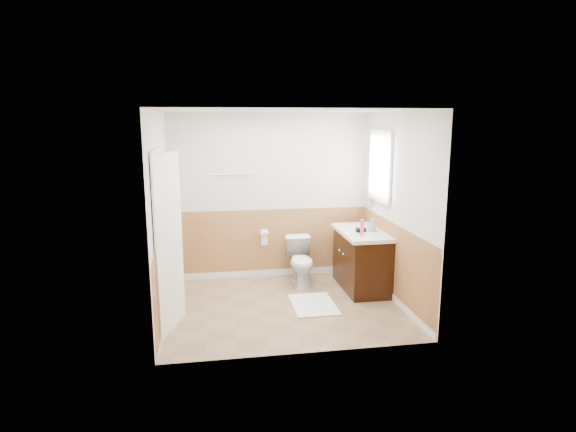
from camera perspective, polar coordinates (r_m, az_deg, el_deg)
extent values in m
plane|color=#8C7051|center=(6.36, -0.52, -10.68)|extent=(3.00, 3.00, 0.00)
plane|color=white|center=(5.90, -0.57, 12.45)|extent=(3.00, 3.00, 0.00)
plane|color=silver|center=(7.27, -2.16, 2.35)|extent=(3.00, 0.00, 3.00)
plane|color=silver|center=(4.76, 1.93, -2.49)|extent=(3.00, 0.00, 3.00)
plane|color=silver|center=(5.96, -14.93, -0.03)|extent=(0.00, 3.00, 3.00)
plane|color=silver|center=(6.41, 12.82, 0.85)|extent=(0.00, 3.00, 3.00)
plane|color=#AF7946|center=(7.42, -2.10, -3.39)|extent=(3.00, 0.00, 3.00)
plane|color=#AF7946|center=(5.00, 1.84, -10.83)|extent=(3.00, 0.00, 3.00)
plane|color=#AF7946|center=(6.15, -14.46, -6.89)|extent=(0.00, 2.60, 2.60)
plane|color=#AF7946|center=(6.58, 12.43, -5.58)|extent=(0.00, 2.60, 2.60)
imported|color=white|center=(7.08, 1.54, -5.44)|extent=(0.38, 0.67, 0.69)
cube|color=white|center=(6.40, 3.03, -10.48)|extent=(0.55, 0.80, 0.02)
cube|color=black|center=(6.97, 8.74, -5.35)|extent=(0.55, 1.10, 0.80)
sphere|color=silver|center=(6.75, 6.62, -4.52)|extent=(0.03, 0.03, 0.03)
sphere|color=silver|center=(6.93, 6.16, -4.07)|extent=(0.03, 0.03, 0.03)
cube|color=white|center=(6.86, 8.77, -1.95)|extent=(0.60, 1.15, 0.05)
cylinder|color=white|center=(6.99, 8.47, -1.39)|extent=(0.36, 0.36, 0.02)
cylinder|color=silver|center=(7.04, 9.88, -0.85)|extent=(0.02, 0.02, 0.14)
cylinder|color=#E63B76|center=(6.55, 8.80, -1.37)|extent=(0.05, 0.05, 0.22)
imported|color=#9BA6AF|center=(6.82, 10.00, -1.06)|extent=(0.11, 0.11, 0.18)
cylinder|color=black|center=(6.76, 8.66, -1.61)|extent=(0.14, 0.07, 0.07)
cylinder|color=black|center=(6.72, 8.53, -1.95)|extent=(0.03, 0.03, 0.07)
cube|color=silver|center=(7.38, 9.51, 4.69)|extent=(0.02, 0.35, 0.90)
cube|color=white|center=(6.88, 10.91, 5.84)|extent=(0.04, 0.80, 1.00)
cube|color=white|center=(6.88, 11.03, 5.83)|extent=(0.01, 0.70, 0.90)
cube|color=white|center=(5.57, -14.19, -3.22)|extent=(0.29, 0.78, 2.04)
cube|color=white|center=(5.57, -14.97, -3.14)|extent=(0.02, 0.92, 2.10)
sphere|color=silver|center=(5.90, -13.33, -3.07)|extent=(0.06, 0.06, 0.06)
cylinder|color=silver|center=(7.13, -6.53, 4.94)|extent=(0.62, 0.02, 0.02)
cylinder|color=silver|center=(7.30, -2.83, -2.02)|extent=(0.14, 0.02, 0.02)
cylinder|color=white|center=(7.30, -2.83, -2.02)|extent=(0.10, 0.11, 0.11)
cube|color=white|center=(7.32, -2.82, -2.86)|extent=(0.10, 0.01, 0.16)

